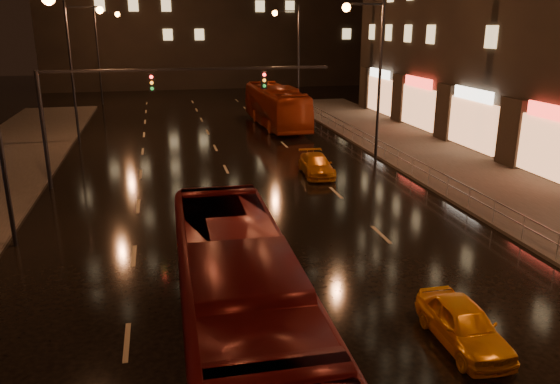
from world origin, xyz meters
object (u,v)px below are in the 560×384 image
Objects in this scene: taxi_near at (463,324)px; bus_red at (240,306)px; taxi_far at (316,165)px; bus_curb at (276,106)px.

bus_red is at bearing 177.18° from taxi_near.
taxi_near is 17.72m from taxi_far.
bus_red is at bearing -105.93° from bus_curb.
bus_red is at bearing -107.80° from taxi_far.
bus_curb is at bearing 87.57° from taxi_near.
bus_red is 0.99× the size of bus_curb.
bus_curb reaches higher than taxi_near.
bus_red is 18.70m from taxi_far.
taxi_far is (-1.03, -15.91, -1.11)m from bus_curb.
bus_red reaches higher than taxi_near.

